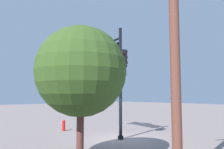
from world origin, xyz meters
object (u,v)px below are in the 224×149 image
(utility_pole, at_px, (175,40))
(tree_mid, at_px, (81,71))
(signal_pole_assembly, at_px, (108,59))
(fire_hydrant, at_px, (64,125))

(utility_pole, relative_size, tree_mid, 1.58)
(tree_mid, bearing_deg, signal_pole_assembly, -49.19)
(tree_mid, bearing_deg, utility_pole, -163.04)
(utility_pole, relative_size, fire_hydrant, 10.59)
(signal_pole_assembly, bearing_deg, tree_mid, 130.81)
(utility_pole, xyz_separation_m, tree_mid, (3.75, 1.14, -0.81))
(signal_pole_assembly, distance_m, fire_hydrant, 6.18)
(utility_pole, bearing_deg, fire_hydrant, -11.86)
(signal_pole_assembly, xyz_separation_m, utility_pole, (-8.00, 3.77, -0.71))
(utility_pole, distance_m, tree_mid, 4.01)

